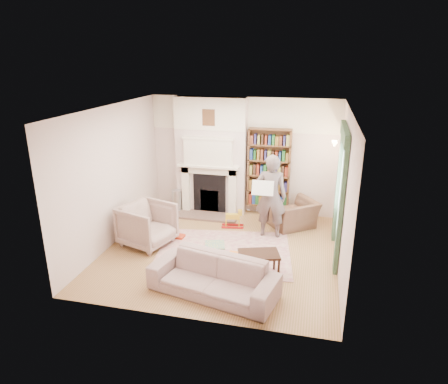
% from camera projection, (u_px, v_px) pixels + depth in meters
% --- Properties ---
extents(floor, '(4.50, 4.50, 0.00)m').
position_uv_depth(floor, '(221.00, 250.00, 8.01)').
color(floor, brown).
rests_on(floor, ground).
extents(ceiling, '(4.50, 4.50, 0.00)m').
position_uv_depth(ceiling, '(221.00, 109.00, 7.10)').
color(ceiling, white).
rests_on(ceiling, wall_back).
extents(wall_back, '(4.50, 0.00, 4.50)m').
position_uv_depth(wall_back, '(243.00, 156.00, 9.63)').
color(wall_back, beige).
rests_on(wall_back, floor).
extents(wall_front, '(4.50, 0.00, 4.50)m').
position_uv_depth(wall_front, '(182.00, 232.00, 5.49)').
color(wall_front, beige).
rests_on(wall_front, floor).
extents(wall_left, '(0.00, 4.50, 4.50)m').
position_uv_depth(wall_left, '(113.00, 176.00, 8.05)').
color(wall_left, beige).
rests_on(wall_left, floor).
extents(wall_right, '(0.00, 4.50, 4.50)m').
position_uv_depth(wall_right, '(344.00, 193.00, 7.07)').
color(wall_right, beige).
rests_on(wall_right, floor).
extents(fireplace, '(1.70, 0.58, 2.80)m').
position_uv_depth(fireplace, '(211.00, 157.00, 9.61)').
color(fireplace, beige).
rests_on(fireplace, floor).
extents(bookcase, '(1.00, 0.24, 1.85)m').
position_uv_depth(bookcase, '(269.00, 168.00, 9.44)').
color(bookcase, brown).
rests_on(bookcase, floor).
extents(window, '(0.02, 0.90, 1.30)m').
position_uv_depth(window, '(343.00, 183.00, 7.42)').
color(window, silver).
rests_on(window, wall_right).
extents(curtain_left, '(0.07, 0.32, 2.40)m').
position_uv_depth(curtain_left, '(341.00, 209.00, 6.87)').
color(curtain_left, '#2C432B').
rests_on(curtain_left, floor).
extents(curtain_right, '(0.07, 0.32, 2.40)m').
position_uv_depth(curtain_right, '(338.00, 185.00, 8.15)').
color(curtain_right, '#2C432B').
rests_on(curtain_right, floor).
extents(pelmet, '(0.09, 1.70, 0.24)m').
position_uv_depth(pelmet, '(345.00, 134.00, 7.13)').
color(pelmet, '#2C432B').
rests_on(pelmet, wall_right).
extents(wall_sconce, '(0.20, 0.24, 0.24)m').
position_uv_depth(wall_sconce, '(332.00, 146.00, 8.33)').
color(wall_sconce, gold).
rests_on(wall_sconce, wall_right).
extents(rug, '(2.86, 2.36, 0.01)m').
position_uv_depth(rug, '(224.00, 252.00, 7.92)').
color(rug, beige).
rests_on(rug, floor).
extents(armchair_reading, '(1.27, 1.25, 0.63)m').
position_uv_depth(armchair_reading, '(293.00, 214.00, 9.00)').
color(armchair_reading, '#462E25').
rests_on(armchair_reading, floor).
extents(armchair_left, '(1.19, 1.17, 0.87)m').
position_uv_depth(armchair_left, '(147.00, 225.00, 8.13)').
color(armchair_left, '#B9AD98').
rests_on(armchair_left, floor).
extents(sofa, '(2.22, 1.26, 0.61)m').
position_uv_depth(sofa, '(213.00, 277.00, 6.47)').
color(sofa, '#B5A495').
rests_on(sofa, floor).
extents(man_reading, '(0.67, 0.45, 1.81)m').
position_uv_depth(man_reading, '(271.00, 196.00, 8.35)').
color(man_reading, '#554744').
rests_on(man_reading, floor).
extents(newspaper, '(0.44, 0.14, 0.30)m').
position_uv_depth(newspaper, '(263.00, 188.00, 8.12)').
color(newspaper, silver).
rests_on(newspaper, man_reading).
extents(coffee_table, '(0.80, 0.64, 0.45)m').
position_uv_depth(coffee_table, '(259.00, 265.00, 7.00)').
color(coffee_table, black).
rests_on(coffee_table, floor).
extents(paraffin_heater, '(0.29, 0.29, 0.55)m').
position_uv_depth(paraffin_heater, '(177.00, 201.00, 9.92)').
color(paraffin_heater, '#AAACB2').
rests_on(paraffin_heater, floor).
extents(rocking_horse, '(0.52, 0.28, 0.43)m').
position_uv_depth(rocking_horse, '(233.00, 218.00, 9.00)').
color(rocking_horse, gold).
rests_on(rocking_horse, rug).
extents(board_game, '(0.50, 0.50, 0.03)m').
position_uv_depth(board_game, '(215.00, 245.00, 8.17)').
color(board_game, gold).
rests_on(board_game, rug).
extents(game_box_lid, '(0.32, 0.23, 0.05)m').
position_uv_depth(game_box_lid, '(177.00, 236.00, 8.54)').
color(game_box_lid, '#AD2E13').
rests_on(game_box_lid, rug).
extents(comic_annuals, '(0.95, 0.87, 0.02)m').
position_uv_depth(comic_annuals, '(225.00, 258.00, 7.67)').
color(comic_annuals, red).
rests_on(comic_annuals, rug).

